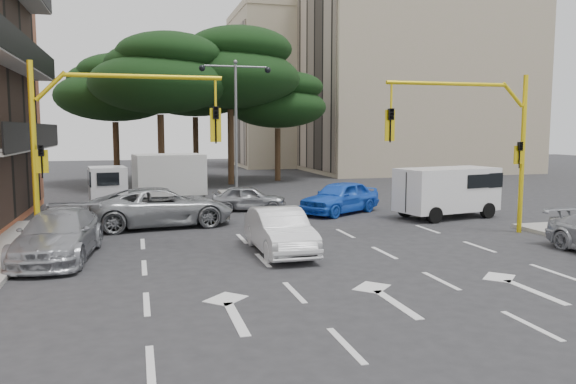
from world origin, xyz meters
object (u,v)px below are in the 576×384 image
Objects in this scene: car_white_hatch at (280,231)px; car_blue_compact at (340,197)px; signal_mast_right at (482,131)px; box_truck_a at (149,182)px; car_silver_cross_a at (162,207)px; car_silver_wagon at (58,235)px; signal_mast_left at (96,132)px; car_silver_cross_b at (249,198)px; van_white at (447,192)px; street_lamp_center at (236,104)px.

car_white_hatch is 0.96× the size of car_blue_compact.
signal_mast_right is 1.33× the size of car_blue_compact.
car_silver_cross_a is at bearing 177.34° from box_truck_a.
car_silver_wagon is (-11.63, -6.66, -0.03)m from car_blue_compact.
car_blue_compact is (10.43, 6.47, -3.12)m from signal_mast_left.
box_truck_a is (-11.87, 10.19, -2.52)m from signal_mast_right.
signal_mast_left is 1.33× the size of car_blue_compact.
car_silver_cross_b is 0.66× the size of box_truck_a.
car_blue_compact is at bearing -131.93° from van_white.
box_truck_a is at bearing 82.10° from car_silver_cross_b.
street_lamp_center is 7.53m from box_truck_a.
car_blue_compact is (3.63, -7.54, -4.66)m from street_lamp_center.
car_silver_cross_b is at bearing 54.64° from car_silver_wagon.
street_lamp_center is at bearing 115.91° from signal_mast_right.
signal_mast_right is at bearing -64.09° from street_lamp_center.
signal_mast_right and signal_mast_left have the same top height.
van_white is (15.82, 4.20, 0.41)m from car_silver_wagon.
street_lamp_center is 7.34m from car_silver_cross_b.
box_truck_a is at bearing 139.37° from signal_mast_right.
car_silver_wagon is 1.40× the size of car_silver_cross_b.
car_white_hatch is at bearing -72.15° from van_white.
car_blue_compact is 9.48m from box_truck_a.
car_silver_cross_b is (6.43, 8.47, -3.26)m from signal_mast_left.
car_silver_cross_b is at bearing -130.07° from van_white.
car_silver_wagon is 11.54m from car_silver_cross_b.
car_silver_cross_a is at bearing -112.66° from car_blue_compact.
car_silver_cross_a is at bearing -106.09° from van_white.
car_silver_cross_a is 1.04× the size of box_truck_a.
street_lamp_center is 1.72× the size of car_blue_compact.
van_white reaches higher than car_blue_compact.
car_silver_cross_a is at bearing 66.80° from signal_mast_left.
signal_mast_right is 1.08× the size of box_truck_a.
car_silver_cross_a is (3.34, 5.20, 0.06)m from car_silver_wagon.
car_silver_cross_a is (2.15, 5.01, -3.08)m from signal_mast_left.
box_truck_a is at bearing -142.99° from street_lamp_center.
car_silver_wagon is at bearing -92.86° from car_blue_compact.
street_lamp_center reaches higher than van_white.
street_lamp_center reaches higher than signal_mast_left.
van_white reaches higher than car_silver_wagon.
car_white_hatch is 8.99m from car_blue_compact.
car_silver_wagon is at bearing -170.88° from signal_mast_left.
car_silver_cross_b is at bearing -93.90° from street_lamp_center.
car_silver_wagon is 1.11× the size of van_white.
car_silver_cross_a is at bearing 63.25° from car_silver_wagon.
car_silver_wagon is 0.88× the size of car_silver_cross_a.
street_lamp_center reaches higher than car_silver_wagon.
box_truck_a is (-0.41, 5.18, 0.56)m from car_silver_cross_a.
box_truck_a is at bearing -145.81° from car_blue_compact.
signal_mast_left is 15.41m from van_white.
car_silver_cross_b is 9.35m from van_white.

